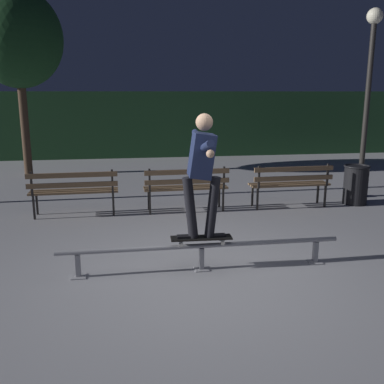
# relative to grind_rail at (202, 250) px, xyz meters

# --- Properties ---
(ground_plane) EXTENTS (90.00, 90.00, 0.00)m
(ground_plane) POSITION_rel_grind_rail_xyz_m (-0.00, -0.12, -0.27)
(ground_plane) COLOR #99999E
(hedge_backdrop) EXTENTS (24.00, 1.20, 2.27)m
(hedge_backdrop) POSITION_rel_grind_rail_xyz_m (-0.00, 10.57, 0.87)
(hedge_backdrop) COLOR #2D5B33
(hedge_backdrop) RESTS_ON ground
(grind_rail) EXTENTS (3.65, 0.18, 0.35)m
(grind_rail) POSITION_rel_grind_rail_xyz_m (0.00, 0.00, 0.00)
(grind_rail) COLOR #9E9EA3
(grind_rail) RESTS_ON ground
(skateboard) EXTENTS (0.79, 0.23, 0.09)m
(skateboard) POSITION_rel_grind_rail_xyz_m (-0.01, 0.00, 0.16)
(skateboard) COLOR black
(skateboard) RESTS_ON grind_rail
(skateboarder) EXTENTS (0.62, 1.41, 1.56)m
(skateboarder) POSITION_rel_grind_rail_xyz_m (-0.00, -0.00, 1.09)
(skateboarder) COLOR black
(skateboarder) RESTS_ON skateboard
(park_bench_leftmost) EXTENTS (1.61, 0.45, 0.88)m
(park_bench_leftmost) POSITION_rel_grind_rail_xyz_m (-1.89, 2.80, 0.27)
(park_bench_leftmost) COLOR #282623
(park_bench_leftmost) RESTS_ON ground
(park_bench_left_center) EXTENTS (1.61, 0.45, 0.88)m
(park_bench_left_center) POSITION_rel_grind_rail_xyz_m (0.19, 2.80, 0.27)
(park_bench_left_center) COLOR #282623
(park_bench_left_center) RESTS_ON ground
(park_bench_right_center) EXTENTS (1.61, 0.45, 0.88)m
(park_bench_right_center) POSITION_rel_grind_rail_xyz_m (2.28, 2.80, 0.27)
(park_bench_right_center) COLOR #282623
(park_bench_right_center) RESTS_ON ground
(tree_far_left) EXTENTS (2.32, 2.32, 4.90)m
(tree_far_left) POSITION_rel_grind_rail_xyz_m (-3.61, 7.26, 3.33)
(tree_far_left) COLOR #4C3828
(tree_far_left) RESTS_ON ground
(lamp_post_right) EXTENTS (0.32, 0.32, 3.90)m
(lamp_post_right) POSITION_rel_grind_rail_xyz_m (4.13, 3.45, 2.21)
(lamp_post_right) COLOR #282623
(lamp_post_right) RESTS_ON ground
(trash_can) EXTENTS (0.52, 0.52, 0.80)m
(trash_can) POSITION_rel_grind_rail_xyz_m (3.70, 2.88, 0.14)
(trash_can) COLOR black
(trash_can) RESTS_ON ground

